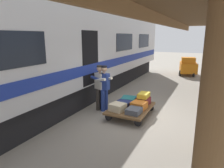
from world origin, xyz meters
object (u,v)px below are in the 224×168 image
at_px(train_car, 59,54).
at_px(suitcase_teal_softside, 129,100).
at_px(porter_in_overalls, 104,87).
at_px(suitcase_cream_canvas, 118,107).
at_px(baggage_tug, 188,66).
at_px(suitcase_maroon_trunk, 143,101).
at_px(suitcase_slate_roller, 134,111).
at_px(porter_by_door, 100,86).
at_px(suitcase_yellow_case, 144,95).
at_px(luggage_cart, 131,108).
at_px(suitcase_navy_fabric, 123,104).
at_px(suitcase_orange_carryall, 139,105).

distance_m(train_car, suitcase_teal_softside, 3.35).
bearing_deg(train_car, porter_in_overalls, 179.08).
xyz_separation_m(suitcase_cream_canvas, baggage_tug, (-1.31, -9.48, 0.20)).
bearing_deg(suitcase_maroon_trunk, suitcase_slate_roller, 90.00).
relative_size(porter_in_overalls, porter_by_door, 1.00).
bearing_deg(suitcase_teal_softside, suitcase_yellow_case, -179.09).
distance_m(suitcase_slate_roller, suitcase_yellow_case, 1.07).
bearing_deg(suitcase_slate_roller, suitcase_yellow_case, -90.16).
distance_m(luggage_cart, suitcase_yellow_case, 0.71).
height_order(porter_in_overalls, baggage_tug, porter_in_overalls).
bearing_deg(porter_by_door, suitcase_navy_fabric, 176.80).
bearing_deg(suitcase_slate_roller, train_car, -9.88).
height_order(suitcase_teal_softside, suitcase_maroon_trunk, suitcase_maroon_trunk).
relative_size(suitcase_maroon_trunk, baggage_tug, 0.24).
bearing_deg(luggage_cart, porter_in_overalls, -2.87).
relative_size(suitcase_teal_softside, porter_in_overalls, 0.32).
bearing_deg(suitcase_yellow_case, porter_in_overalls, 18.46).
bearing_deg(train_car, suitcase_teal_softside, -171.59).
distance_m(luggage_cart, suitcase_slate_roller, 0.60).
xyz_separation_m(suitcase_maroon_trunk, suitcase_yellow_case, (-0.00, -0.01, 0.21)).
bearing_deg(suitcase_orange_carryall, train_car, -1.47).
height_order(luggage_cart, suitcase_navy_fabric, suitcase_navy_fabric).
height_order(train_car, luggage_cart, train_car).
height_order(suitcase_navy_fabric, suitcase_yellow_case, suitcase_yellow_case).
distance_m(luggage_cart, porter_in_overalls, 1.29).
bearing_deg(porter_by_door, train_car, -1.03).
bearing_deg(train_car, suitcase_navy_fabric, 178.24).
xyz_separation_m(suitcase_orange_carryall, porter_in_overalls, (1.40, -0.06, 0.50)).
relative_size(suitcase_yellow_case, porter_in_overalls, 0.32).
distance_m(train_car, suitcase_navy_fabric, 3.33).
height_order(suitcase_teal_softside, suitcase_slate_roller, suitcase_teal_softside).
distance_m(suitcase_slate_roller, suitcase_orange_carryall, 0.51).
bearing_deg(porter_in_overalls, luggage_cart, 177.13).
bearing_deg(train_car, suitcase_slate_roller, 170.12).
xyz_separation_m(train_car, suitcase_slate_roller, (-3.46, 0.60, -1.67)).
xyz_separation_m(suitcase_teal_softside, suitcase_slate_roller, (-0.58, 1.03, -0.01)).
xyz_separation_m(suitcase_cream_canvas, suitcase_navy_fabric, (0.00, -0.51, -0.03)).
height_order(luggage_cart, porter_by_door, porter_by_door).
xyz_separation_m(train_car, suitcase_cream_canvas, (-2.88, 0.60, -1.63)).
xyz_separation_m(porter_by_door, baggage_tug, (-2.28, -8.91, -0.30)).
xyz_separation_m(suitcase_navy_fabric, suitcase_yellow_case, (-0.58, -0.52, 0.25)).
bearing_deg(suitcase_cream_canvas, suitcase_navy_fabric, -90.00).
relative_size(suitcase_slate_roller, suitcase_orange_carryall, 1.07).
height_order(suitcase_cream_canvas, porter_in_overalls, porter_in_overalls).
bearing_deg(suitcase_cream_canvas, suitcase_teal_softside, -90.00).
height_order(suitcase_maroon_trunk, porter_by_door, porter_by_door).
bearing_deg(luggage_cart, baggage_tug, -96.52).
height_order(luggage_cart, suitcase_cream_canvas, suitcase_cream_canvas).
xyz_separation_m(suitcase_slate_roller, suitcase_navy_fabric, (0.58, -0.51, 0.00)).
bearing_deg(suitcase_yellow_case, suitcase_teal_softside, 0.91).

